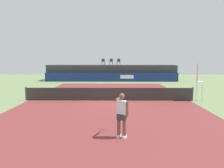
% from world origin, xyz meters
% --- Properties ---
extents(ground_plane, '(48.00, 48.00, 0.00)m').
position_xyz_m(ground_plane, '(0.00, 3.00, 0.00)').
color(ground_plane, '#6B7F51').
extents(court_inner, '(12.00, 22.00, 0.00)m').
position_xyz_m(court_inner, '(0.00, 0.00, 0.00)').
color(court_inner, maroon).
rests_on(court_inner, ground).
extents(sponsor_wall, '(18.00, 0.22, 1.20)m').
position_xyz_m(sponsor_wall, '(0.01, 13.50, 0.60)').
color(sponsor_wall, navy).
rests_on(sponsor_wall, ground).
extents(spectator_platform, '(18.00, 2.80, 2.20)m').
position_xyz_m(spectator_platform, '(0.00, 15.30, 1.10)').
color(spectator_platform, '#38383D').
rests_on(spectator_platform, ground).
extents(spectator_chair_far_left, '(0.48, 0.48, 0.89)m').
position_xyz_m(spectator_chair_far_left, '(-1.20, 15.52, 2.69)').
color(spectator_chair_far_left, '#2D3D56').
rests_on(spectator_chair_far_left, spectator_platform).
extents(spectator_chair_left, '(0.47, 0.47, 0.89)m').
position_xyz_m(spectator_chair_left, '(-0.05, 15.11, 2.69)').
color(spectator_chair_left, '#2D3D56').
rests_on(spectator_chair_left, spectator_platform).
extents(spectator_chair_center, '(0.48, 0.48, 0.89)m').
position_xyz_m(spectator_chair_center, '(1.00, 15.40, 2.69)').
color(spectator_chair_center, '#2D3D56').
rests_on(spectator_chair_center, spectator_platform).
extents(umpire_chair, '(0.51, 0.51, 2.76)m').
position_xyz_m(umpire_chair, '(6.58, 0.02, 1.59)').
color(umpire_chair, white).
rests_on(umpire_chair, ground).
extents(tennis_net, '(12.40, 0.02, 0.95)m').
position_xyz_m(tennis_net, '(0.00, 0.00, 0.47)').
color(tennis_net, '#2D2D2D').
rests_on(tennis_net, ground).
extents(net_post_near, '(0.10, 0.10, 1.00)m').
position_xyz_m(net_post_near, '(-6.20, 0.00, 0.50)').
color(net_post_near, '#4C4C51').
rests_on(net_post_near, ground).
extents(net_post_far, '(0.10, 0.10, 1.00)m').
position_xyz_m(net_post_far, '(6.20, 0.00, 0.50)').
color(net_post_far, '#4C4C51').
rests_on(net_post_far, ground).
extents(tennis_player, '(0.61, 1.26, 1.77)m').
position_xyz_m(tennis_player, '(0.71, -7.71, 0.96)').
color(tennis_player, white).
rests_on(tennis_player, court_inner).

